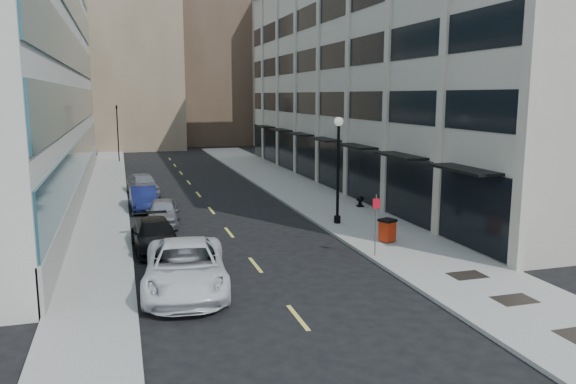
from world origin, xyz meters
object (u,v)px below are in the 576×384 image
car_white_van (185,267)px  trash_bin (387,230)px  car_black_pickup (155,235)px  sign_post (376,217)px  car_silver_sedan (163,212)px  car_blue_sedan (144,198)px  urn_planter (360,200)px  traffic_signal (117,109)px  car_grey_sedan (143,184)px  lamppost (338,160)px

car_white_van → trash_bin: (10.09, 3.72, -0.14)m
car_black_pickup → sign_post: size_ratio=1.78×
car_silver_sedan → trash_bin: bearing=-28.6°
car_white_van → car_blue_sedan: 15.79m
trash_bin → urn_planter: bearing=52.4°
traffic_signal → car_blue_sedan: 27.07m
car_grey_sedan → car_white_van: bearing=-95.2°
sign_post → car_white_van: bearing=-156.0°
traffic_signal → car_grey_sedan: size_ratio=1.48×
lamppost → urn_planter: size_ratio=8.69×
car_silver_sedan → sign_post: sign_post is taller
car_blue_sedan → lamppost: size_ratio=0.75×
car_black_pickup → sign_post: (9.25, -4.30, 1.18)m
sign_post → urn_planter: (3.86, 10.35, -1.32)m
car_silver_sedan → car_grey_sedan: size_ratio=0.92×
car_white_van → sign_post: bearing=17.4°
car_grey_sedan → lamppost: bearing=-59.9°
traffic_signal → car_silver_sedan: traffic_signal is taller
lamppost → sign_post: (-0.77, -6.48, -1.78)m
car_black_pickup → trash_bin: car_black_pickup is taller
car_silver_sedan → car_grey_sedan: (-0.65, 10.34, 0.06)m
car_silver_sedan → sign_post: 12.64m
car_black_pickup → urn_planter: car_black_pickup is taller
car_black_pickup → lamppost: lamppost is taller
trash_bin → sign_post: (-1.59, -2.01, 1.14)m
sign_post → urn_planter: 11.13m
traffic_signal → urn_planter: size_ratio=10.12×
traffic_signal → car_silver_sedan: size_ratio=1.60×
car_silver_sedan → car_blue_sedan: (-0.85, 4.76, -0.01)m
trash_bin → lamppost: bearing=77.9°
lamppost → traffic_signal: bearing=108.7°
urn_planter → traffic_signal: bearing=115.8°
car_grey_sedan → sign_post: bearing=-72.0°
car_white_van → car_silver_sedan: (0.00, 11.00, -0.15)m
car_silver_sedan → urn_planter: size_ratio=6.32×
car_blue_sedan → traffic_signal: bearing=91.2°
traffic_signal → sign_post: bearing=-75.1°
car_blue_sedan → car_black_pickup: bearing=-91.3°
lamppost → car_white_van: bearing=-138.5°
traffic_signal → lamppost: size_ratio=1.16×
car_blue_sedan → car_silver_sedan: bearing=-81.8°
car_silver_sedan → lamppost: 10.12m
urn_planter → car_white_van: bearing=-135.7°
car_silver_sedan → car_blue_sedan: size_ratio=0.98×
car_white_van → urn_planter: 17.28m
trash_bin → sign_post: size_ratio=0.41×
traffic_signal → car_white_van: traffic_signal is taller
sign_post → lamppost: bearing=95.8°
car_black_pickup → car_silver_sedan: 5.04m
car_blue_sedan → lamppost: 12.98m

